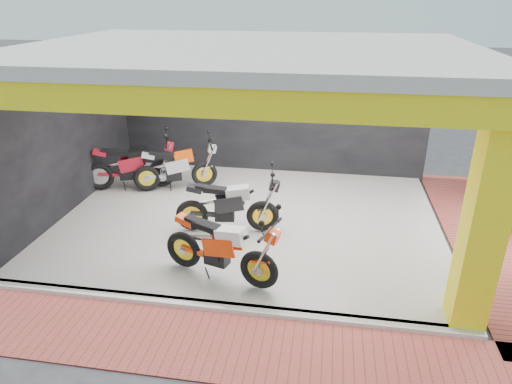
% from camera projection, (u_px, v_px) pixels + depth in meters
% --- Properties ---
extents(ground, '(80.00, 80.00, 0.00)m').
position_uv_depth(ground, '(229.00, 273.00, 8.10)').
color(ground, '#2D2D30').
rests_on(ground, ground).
extents(showroom_floor, '(8.00, 6.00, 0.10)m').
position_uv_depth(showroom_floor, '(249.00, 220.00, 9.89)').
color(showroom_floor, white).
rests_on(showroom_floor, ground).
extents(showroom_ceiling, '(8.40, 6.40, 0.20)m').
position_uv_depth(showroom_ceiling, '(248.00, 50.00, 8.47)').
color(showroom_ceiling, beige).
rests_on(showroom_ceiling, corner_column).
extents(back_wall, '(8.20, 0.20, 3.50)m').
position_uv_depth(back_wall, '(269.00, 110.00, 12.01)').
color(back_wall, black).
rests_on(back_wall, ground).
extents(left_wall, '(0.20, 6.20, 3.50)m').
position_uv_depth(left_wall, '(61.00, 136.00, 9.82)').
color(left_wall, black).
rests_on(left_wall, ground).
extents(corner_column, '(0.50, 0.50, 3.50)m').
position_uv_depth(corner_column, '(485.00, 220.00, 6.17)').
color(corner_column, yellow).
rests_on(corner_column, ground).
extents(header_beam_front, '(8.40, 0.30, 0.40)m').
position_uv_depth(header_beam_front, '(207.00, 100.00, 5.88)').
color(header_beam_front, yellow).
rests_on(header_beam_front, corner_column).
extents(header_beam_right, '(0.30, 6.40, 0.40)m').
position_uv_depth(header_beam_right, '(472.00, 72.00, 8.00)').
color(header_beam_right, yellow).
rests_on(header_beam_right, corner_column).
extents(floor_kerb, '(8.00, 0.20, 0.10)m').
position_uv_depth(floor_kerb, '(215.00, 307.00, 7.16)').
color(floor_kerb, white).
rests_on(floor_kerb, ground).
extents(paver_front, '(9.00, 1.40, 0.03)m').
position_uv_depth(paver_front, '(202.00, 343.00, 6.47)').
color(paver_front, '#993332').
rests_on(paver_front, ground).
extents(paver_right, '(1.40, 7.00, 0.03)m').
position_uv_depth(paver_right, '(483.00, 239.00, 9.19)').
color(paver_right, '#993332').
rests_on(paver_right, ground).
extents(moto_hero, '(2.40, 1.44, 1.38)m').
position_uv_depth(moto_hero, '(259.00, 252.00, 7.24)').
color(moto_hero, '#FF3D0A').
rests_on(moto_hero, showroom_floor).
extents(moto_row_a, '(2.30, 1.11, 1.35)m').
position_uv_depth(moto_row_a, '(263.00, 202.00, 9.05)').
color(moto_row_a, black).
rests_on(moto_row_a, showroom_floor).
extents(moto_row_b, '(2.44, 1.48, 1.40)m').
position_uv_depth(moto_row_b, '(161.00, 161.00, 11.18)').
color(moto_row_b, '#B21325').
rests_on(moto_row_b, showroom_floor).
extents(moto_row_c, '(2.30, 1.52, 1.32)m').
position_uv_depth(moto_row_c, '(204.00, 162.00, 11.21)').
color(moto_row_c, '#AFB2B8').
rests_on(moto_row_c, showroom_floor).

